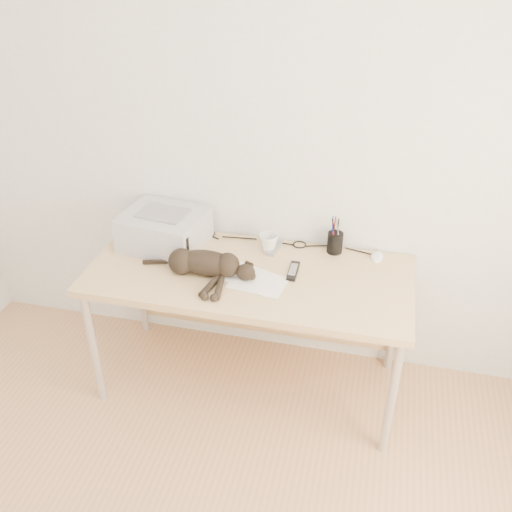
% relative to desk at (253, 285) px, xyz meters
% --- Properties ---
extents(wall_back, '(3.50, 0.00, 3.50)m').
position_rel_desk_xyz_m(wall_back, '(0.00, 0.27, 0.69)').
color(wall_back, white).
rests_on(wall_back, floor).
extents(desk, '(1.60, 0.70, 0.74)m').
position_rel_desk_xyz_m(desk, '(0.00, 0.00, 0.00)').
color(desk, tan).
rests_on(desk, floor).
extents(printer, '(0.45, 0.39, 0.19)m').
position_rel_desk_xyz_m(printer, '(-0.50, 0.07, 0.23)').
color(printer, '#ACACB1').
rests_on(printer, desk).
extents(papers, '(0.33, 0.27, 0.01)m').
position_rel_desk_xyz_m(papers, '(0.05, -0.15, 0.14)').
color(papers, white).
rests_on(papers, desk).
extents(cat, '(0.59, 0.27, 0.13)m').
position_rel_desk_xyz_m(cat, '(-0.22, -0.15, 0.19)').
color(cat, black).
rests_on(cat, desk).
extents(mug, '(0.14, 0.14, 0.09)m').
position_rel_desk_xyz_m(mug, '(0.05, 0.13, 0.18)').
color(mug, white).
rests_on(mug, desk).
extents(pen_cup, '(0.08, 0.08, 0.21)m').
position_rel_desk_xyz_m(pen_cup, '(0.39, 0.20, 0.19)').
color(pen_cup, black).
rests_on(pen_cup, desk).
extents(remote_grey, '(0.07, 0.17, 0.02)m').
position_rel_desk_xyz_m(remote_grey, '(0.08, 0.16, 0.14)').
color(remote_grey, gray).
rests_on(remote_grey, desk).
extents(remote_black, '(0.05, 0.16, 0.02)m').
position_rel_desk_xyz_m(remote_black, '(0.21, -0.04, 0.14)').
color(remote_black, black).
rests_on(remote_black, desk).
extents(mouse, '(0.07, 0.12, 0.04)m').
position_rel_desk_xyz_m(mouse, '(0.61, 0.19, 0.15)').
color(mouse, white).
rests_on(mouse, desk).
extents(cable_tangle, '(1.36, 0.08, 0.01)m').
position_rel_desk_xyz_m(cable_tangle, '(0.00, 0.22, 0.14)').
color(cable_tangle, black).
rests_on(cable_tangle, desk).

